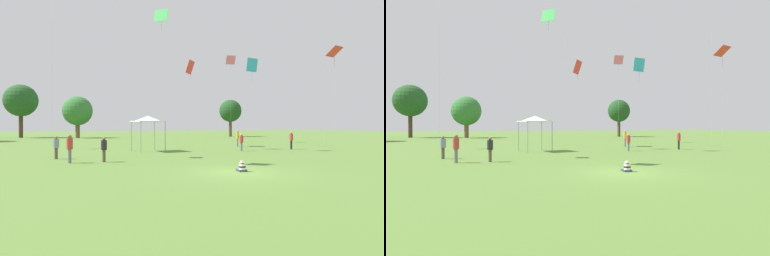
{
  "view_description": "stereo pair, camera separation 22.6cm",
  "coord_description": "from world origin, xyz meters",
  "views": [
    {
      "loc": [
        -8.05,
        -12.17,
        2.2
      ],
      "look_at": [
        0.09,
        5.64,
        2.12
      ],
      "focal_mm": 28.0,
      "sensor_mm": 36.0,
      "label": 1
    },
    {
      "loc": [
        -7.84,
        -12.27,
        2.2
      ],
      "look_at": [
        0.09,
        5.64,
        2.12
      ],
      "focal_mm": 28.0,
      "sensor_mm": 36.0,
      "label": 2
    }
  ],
  "objects": [
    {
      "name": "kite_1",
      "position": [
        14.27,
        23.63,
        11.33
      ],
      "size": [
        1.45,
        1.07,
        12.12
      ],
      "rotation": [
        0.0,
        0.0,
        2.05
      ],
      "color": "pink",
      "rests_on": "ground"
    },
    {
      "name": "seated_toddler",
      "position": [
        0.32,
        0.19,
        0.21
      ],
      "size": [
        0.49,
        0.57,
        0.53
      ],
      "rotation": [
        0.0,
        0.0,
        -0.19
      ],
      "color": "#383D56",
      "rests_on": "ground"
    },
    {
      "name": "distant_tree_2",
      "position": [
        -4.04,
        51.23,
        5.34
      ],
      "size": [
        5.78,
        5.78,
        8.28
      ],
      "color": "brown",
      "rests_on": "ground"
    },
    {
      "name": "kite_4",
      "position": [
        16.23,
        8.18,
        9.25
      ],
      "size": [
        1.44,
        1.23,
        9.8
      ],
      "rotation": [
        0.0,
        0.0,
        2.49
      ],
      "color": "red",
      "rests_on": "ground"
    },
    {
      "name": "kite_3",
      "position": [
        8.27,
        10.35,
        7.71
      ],
      "size": [
        1.22,
        0.34,
        8.44
      ],
      "rotation": [
        0.0,
        0.0,
        2.44
      ],
      "color": "#339EDB",
      "rests_on": "ground"
    },
    {
      "name": "person_standing_3",
      "position": [
        -5.29,
        7.07,
        0.92
      ],
      "size": [
        0.5,
        0.5,
        1.56
      ],
      "rotation": [
        0.0,
        0.0,
        3.81
      ],
      "color": "brown",
      "rests_on": "ground"
    },
    {
      "name": "person_standing_5",
      "position": [
        7.35,
        10.68,
        0.94
      ],
      "size": [
        0.36,
        0.36,
        1.59
      ],
      "rotation": [
        0.0,
        0.0,
        3.1
      ],
      "color": "slate",
      "rests_on": "ground"
    },
    {
      "name": "ground_plane",
      "position": [
        0.0,
        0.0,
        0.0
      ],
      "size": [
        300.0,
        300.0,
        0.0
      ],
      "primitive_type": "plane",
      "color": "#567A33"
    },
    {
      "name": "kite_0",
      "position": [
        1.39,
        15.75,
        12.87
      ],
      "size": [
        1.34,
        1.25,
        13.8
      ],
      "rotation": [
        0.0,
        0.0,
        4.79
      ],
      "color": "green",
      "rests_on": "ground"
    },
    {
      "name": "distant_tree_0",
      "position": [
        -14.41,
        57.2,
        7.49
      ],
      "size": [
        6.47,
        6.47,
        10.78
      ],
      "color": "#473323",
      "rests_on": "ground"
    },
    {
      "name": "distant_tree_1",
      "position": [
        27.73,
        45.33,
        5.76
      ],
      "size": [
        4.97,
        4.97,
        8.29
      ],
      "color": "#473323",
      "rests_on": "ground"
    },
    {
      "name": "person_standing_1",
      "position": [
        -7.26,
        7.4,
        1.03
      ],
      "size": [
        0.4,
        0.4,
        1.73
      ],
      "rotation": [
        0.0,
        0.0,
        1.47
      ],
      "color": "slate",
      "rests_on": "ground"
    },
    {
      "name": "person_standing_2",
      "position": [
        12.96,
        10.4,
        1.03
      ],
      "size": [
        0.42,
        0.42,
        1.72
      ],
      "rotation": [
        0.0,
        0.0,
        6.03
      ],
      "color": "black",
      "rests_on": "ground"
    },
    {
      "name": "canopy_tent",
      "position": [
        -0.5,
        13.8,
        2.89
      ],
      "size": [
        2.83,
        2.83,
        3.18
      ],
      "rotation": [
        0.0,
        0.0,
        0.12
      ],
      "color": "white",
      "rests_on": "ground"
    },
    {
      "name": "person_standing_0",
      "position": [
        -8.01,
        10.24,
        0.92
      ],
      "size": [
        0.45,
        0.45,
        1.57
      ],
      "rotation": [
        0.0,
        0.0,
        1.37
      ],
      "color": "brown",
      "rests_on": "ground"
    },
    {
      "name": "person_standing_4",
      "position": [
        10.2,
        15.67,
        1.13
      ],
      "size": [
        0.35,
        0.35,
        1.84
      ],
      "rotation": [
        0.0,
        0.0,
        4.52
      ],
      "color": "slate",
      "rests_on": "ground"
    },
    {
      "name": "kite_8",
      "position": [
        5.66,
        18.3,
        8.76
      ],
      "size": [
        1.46,
        1.41,
        9.58
      ],
      "rotation": [
        0.0,
        0.0,
        3.11
      ],
      "color": "red",
      "rests_on": "ground"
    }
  ]
}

